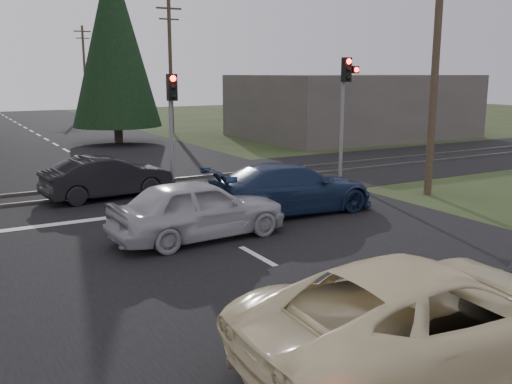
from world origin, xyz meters
TOP-DOWN VIEW (x-y plane):
  - ground at (0.00, 0.00)m, footprint 120.00×120.00m
  - road at (0.00, 10.00)m, footprint 14.00×100.00m
  - rail_corridor at (0.00, 12.00)m, footprint 120.00×8.00m
  - stop_line at (0.00, 8.20)m, footprint 13.00×0.35m
  - rail_near at (0.00, 11.20)m, footprint 120.00×0.12m
  - rail_far at (0.00, 12.80)m, footprint 120.00×0.12m
  - traffic_signal_right at (7.55, 9.47)m, footprint 0.68×0.48m
  - traffic_signal_center at (1.00, 10.68)m, footprint 0.32×0.48m
  - utility_pole_near at (8.50, 6.00)m, footprint 1.80×0.26m
  - utility_pole_mid at (8.50, 30.00)m, footprint 1.80×0.26m
  - utility_pole_far at (8.50, 55.00)m, footprint 1.80×0.26m
  - conifer_tree at (3.50, 26.00)m, footprint 5.20×5.20m
  - building_right at (18.00, 22.00)m, footprint 14.00×10.00m
  - cream_coupe at (-0.43, -2.58)m, footprint 5.78×2.84m
  - silver_car at (-0.58, 5.00)m, footprint 4.64×2.12m
  - blue_sedan at (2.96, 6.13)m, footprint 5.22×2.25m
  - dark_car_far at (-1.26, 10.92)m, footprint 4.40×1.92m

SIDE VIEW (x-z plane):
  - ground at x=0.00m, z-range 0.00..0.00m
  - road at x=0.00m, z-range 0.00..0.01m
  - rail_corridor at x=0.00m, z-range 0.00..0.01m
  - stop_line at x=0.00m, z-range 0.01..0.01m
  - rail_near at x=0.00m, z-range 0.00..0.10m
  - rail_far at x=0.00m, z-range 0.00..0.10m
  - dark_car_far at x=-1.26m, z-range 0.00..1.41m
  - blue_sedan at x=2.96m, z-range 0.00..1.50m
  - silver_car at x=-0.58m, z-range 0.00..1.54m
  - cream_coupe at x=-0.43m, z-range 0.00..1.58m
  - building_right at x=18.00m, z-range 0.00..4.00m
  - traffic_signal_center at x=1.00m, z-range 0.76..4.86m
  - traffic_signal_right at x=7.55m, z-range 0.96..5.66m
  - utility_pole_near at x=8.50m, z-range 0.23..9.23m
  - utility_pole_mid at x=8.50m, z-range 0.23..9.23m
  - utility_pole_far at x=8.50m, z-range 0.23..9.23m
  - conifer_tree at x=3.50m, z-range 0.49..11.49m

